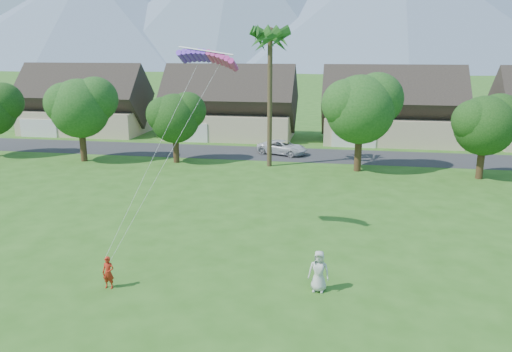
% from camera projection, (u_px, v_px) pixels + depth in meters
% --- Properties ---
extents(ground, '(500.00, 500.00, 0.00)m').
position_uv_depth(ground, '(210.00, 339.00, 18.76)').
color(ground, '#2D6019').
rests_on(ground, ground).
extents(street, '(90.00, 7.00, 0.01)m').
position_uv_depth(street, '(296.00, 155.00, 51.19)').
color(street, '#2D2D30').
rests_on(street, ground).
extents(kite_flyer, '(0.55, 0.36, 1.51)m').
position_uv_depth(kite_flyer, '(108.00, 273.00, 22.55)').
color(kite_flyer, '#B22514').
rests_on(kite_flyer, ground).
extents(watcher, '(0.99, 0.69, 1.91)m').
position_uv_depth(watcher, '(319.00, 271.00, 22.23)').
color(watcher, beige).
rests_on(watcher, ground).
extents(parked_car, '(5.63, 3.97, 1.43)m').
position_uv_depth(parked_car, '(282.00, 147.00, 51.26)').
color(parked_car, silver).
rests_on(parked_car, ground).
extents(mountain_ridge, '(540.00, 240.00, 70.00)m').
position_uv_depth(mountain_ridge, '(359.00, 11.00, 257.82)').
color(mountain_ridge, slate).
rests_on(mountain_ridge, ground).
extents(houses_row, '(72.75, 8.19, 8.86)m').
position_uv_depth(houses_row, '(309.00, 111.00, 58.84)').
color(houses_row, beige).
rests_on(houses_row, ground).
extents(tree_row, '(62.27, 6.67, 8.45)m').
position_uv_depth(tree_row, '(278.00, 114.00, 44.37)').
color(tree_row, '#47301C').
rests_on(tree_row, ground).
extents(fan_palm, '(3.00, 3.00, 13.80)m').
position_uv_depth(fan_palm, '(270.00, 34.00, 43.35)').
color(fan_palm, '#4C3D26').
rests_on(fan_palm, ground).
extents(parafoil_kite, '(3.28, 1.19, 0.50)m').
position_uv_depth(parafoil_kite, '(209.00, 56.00, 26.15)').
color(parafoil_kite, '#551BCD').
rests_on(parafoil_kite, ground).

